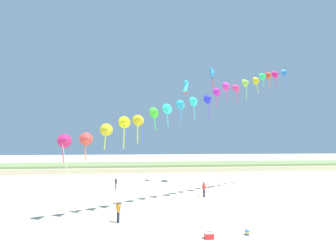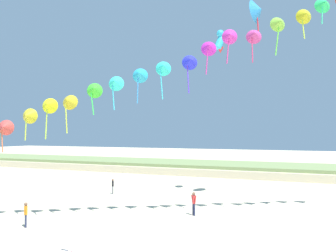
# 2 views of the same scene
# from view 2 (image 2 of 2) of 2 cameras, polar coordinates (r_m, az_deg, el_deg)

# --- Properties ---
(dune_ridge) EXTENTS (120.00, 13.16, 1.52)m
(dune_ridge) POSITION_cam_2_polar(r_m,az_deg,el_deg) (55.57, 10.27, -6.71)
(dune_ridge) COLOR beige
(dune_ridge) RESTS_ON ground
(person_near_left) EXTENTS (0.55, 0.41, 1.74)m
(person_near_left) POSITION_cam_2_polar(r_m,az_deg,el_deg) (27.22, 4.16, -12.06)
(person_near_left) COLOR #282D4C
(person_near_left) RESTS_ON ground
(person_near_right) EXTENTS (0.37, 0.47, 1.51)m
(person_near_right) POSITION_cam_2_polar(r_m,az_deg,el_deg) (36.96, -8.85, -9.36)
(person_near_right) COLOR #474C56
(person_near_right) RESTS_ON ground
(person_mid_center) EXTENTS (0.49, 0.43, 1.63)m
(person_mid_center) POSITION_cam_2_polar(r_m,az_deg,el_deg) (25.63, -21.86, -12.82)
(person_mid_center) COLOR #282D4C
(person_mid_center) RESTS_ON ground
(kite_banner_string) EXTENTS (28.18, 12.97, 17.28)m
(kite_banner_string) POSITION_cam_2_polar(r_m,az_deg,el_deg) (25.61, 3.08, 10.95)
(kite_banner_string) COLOR #C0205F
(large_kite_low_lead) EXTENTS (1.33, 1.55, 2.31)m
(large_kite_low_lead) POSITION_cam_2_polar(r_m,az_deg,el_deg) (36.55, 8.40, 13.43)
(large_kite_low_lead) COLOR #30B4DF
(large_kite_mid_trail) EXTENTS (1.44, 2.32, 3.60)m
(large_kite_mid_trail) POSITION_cam_2_polar(r_m,az_deg,el_deg) (34.58, 14.22, 17.50)
(large_kite_mid_trail) COLOR #2E89D0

